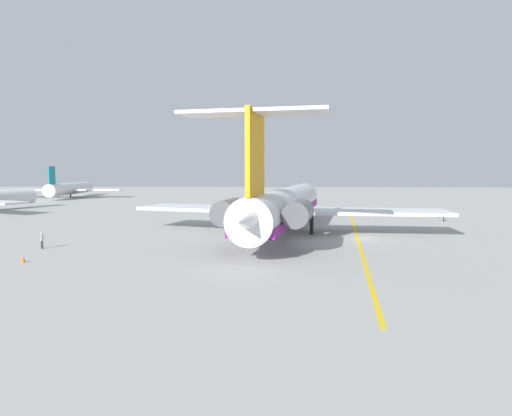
{
  "coord_description": "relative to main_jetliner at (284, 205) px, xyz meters",
  "views": [
    {
      "loc": [
        -53.35,
        10.1,
        8.26
      ],
      "look_at": [
        4.67,
        13.28,
        3.23
      ],
      "focal_mm": 30.75,
      "sensor_mm": 36.0,
      "label": 1
    }
  ],
  "objects": [
    {
      "name": "ground_crew_portside",
      "position": [
        20.48,
        -26.99,
        -2.66
      ],
      "size": [
        0.27,
        0.39,
        1.71
      ],
      "rotation": [
        0.0,
        0.0,
        3.66
      ],
      "color": "black",
      "rests_on": "ground"
    },
    {
      "name": "safety_cone_nose",
      "position": [
        -19.19,
        23.58,
        -3.47
      ],
      "size": [
        0.4,
        0.4,
        0.55
      ],
      "primitive_type": "cone",
      "color": "#EA590F",
      "rests_on": "ground"
    },
    {
      "name": "safety_cone_wingtip",
      "position": [
        20.06,
        -23.67,
        -3.47
      ],
      "size": [
        0.4,
        0.4,
        0.55
      ],
      "primitive_type": "cone",
      "color": "#EA590F",
      "rests_on": "ground"
    },
    {
      "name": "ground_crew_starboard",
      "position": [
        26.11,
        10.85,
        -2.6
      ],
      "size": [
        0.29,
        0.4,
        1.8
      ],
      "rotation": [
        0.0,
        0.0,
        0.54
      ],
      "color": "black",
      "rests_on": "ground"
    },
    {
      "name": "ground_crew_near_nose",
      "position": [
        -12.43,
        25.59,
        -2.66
      ],
      "size": [
        0.27,
        0.43,
        1.71
      ],
      "rotation": [
        0.0,
        0.0,
        0.06
      ],
      "color": "black",
      "rests_on": "ground"
    },
    {
      "name": "main_jetliner",
      "position": [
        0.0,
        0.0,
        0.0
      ],
      "size": [
        47.0,
        41.76,
        13.73
      ],
      "rotation": [
        0.0,
        0.0,
        -0.17
      ],
      "color": "silver",
      "rests_on": "ground"
    },
    {
      "name": "taxiway_centreline",
      "position": [
        1.3,
        -9.45,
        -3.74
      ],
      "size": [
        71.19,
        9.59,
        0.01
      ],
      "primitive_type": "cube",
      "rotation": [
        0.0,
        0.0,
        -0.13
      ],
      "color": "gold",
      "rests_on": "ground"
    },
    {
      "name": "airliner_far_right",
      "position": [
        72.4,
        63.64,
        -1.01
      ],
      "size": [
        31.04,
        30.71,
        9.27
      ],
      "rotation": [
        0.0,
        0.0,
        0.09
      ],
      "color": "white",
      "rests_on": "ground"
    },
    {
      "name": "ground",
      "position": [
        -3.37,
        -9.51,
        -3.75
      ],
      "size": [
        322.44,
        322.44,
        0.0
      ],
      "primitive_type": "plane",
      "color": "#9E9E99"
    },
    {
      "name": "ground_crew_near_tail",
      "position": [
        14.97,
        -25.77,
        -2.67
      ],
      "size": [
        0.42,
        0.27,
        1.7
      ],
      "rotation": [
        0.0,
        0.0,
        1.8
      ],
      "color": "black",
      "rests_on": "ground"
    }
  ]
}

